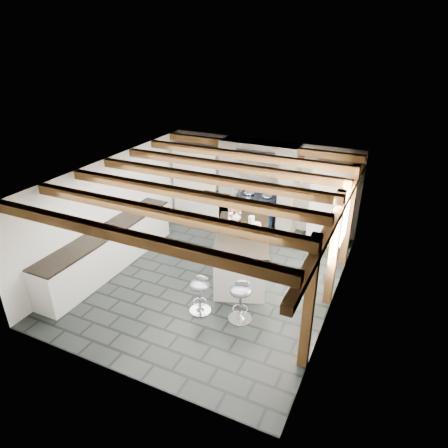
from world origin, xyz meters
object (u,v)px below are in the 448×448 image
at_px(kitchen_island, 242,254).
at_px(bar_stool_near, 240,297).
at_px(bar_stool_far, 200,291).
at_px(range_cooker, 257,211).

relative_size(kitchen_island, bar_stool_near, 2.88).
distance_m(kitchen_island, bar_stool_near, 1.47).
xyz_separation_m(kitchen_island, bar_stool_far, (-0.22, -1.47, -0.06)).
bearing_deg(bar_stool_far, kitchen_island, 77.10).
height_order(range_cooker, bar_stool_far, range_cooker).
bearing_deg(bar_stool_near, kitchen_island, 87.93).
distance_m(range_cooker, bar_stool_near, 3.87).
height_order(range_cooker, kitchen_island, kitchen_island).
bearing_deg(bar_stool_near, bar_stool_far, 163.66).
bearing_deg(kitchen_island, range_cooker, 83.34).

